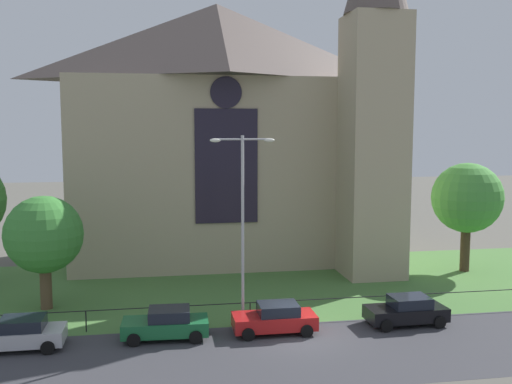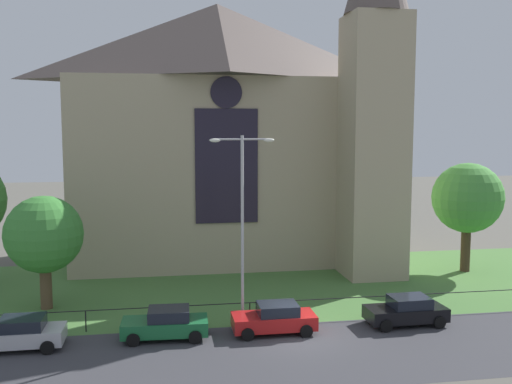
% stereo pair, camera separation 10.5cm
% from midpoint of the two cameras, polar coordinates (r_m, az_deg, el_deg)
% --- Properties ---
extents(ground, '(160.00, 160.00, 0.00)m').
position_cam_midpoint_polar(ground, '(39.04, 0.81, -9.06)').
color(ground, '#56544C').
extents(road_asphalt, '(120.00, 8.00, 0.01)m').
position_cam_midpoint_polar(road_asphalt, '(27.90, 5.34, -15.44)').
color(road_asphalt, '#38383D').
rests_on(road_asphalt, ground).
extents(grass_verge, '(120.00, 20.00, 0.01)m').
position_cam_midpoint_polar(grass_verge, '(37.14, 1.36, -9.86)').
color(grass_verge, '#477538').
rests_on(grass_verge, ground).
extents(church_building, '(23.20, 16.20, 26.00)m').
position_cam_midpoint_polar(church_building, '(45.90, -2.67, 6.20)').
color(church_building, tan).
rests_on(church_building, ground).
extents(iron_railing, '(33.90, 0.07, 1.13)m').
position_cam_midpoint_polar(iron_railing, '(31.33, -0.52, -11.06)').
color(iron_railing, black).
rests_on(iron_railing, ground).
extents(tree_right_far, '(5.03, 5.03, 7.89)m').
position_cam_midpoint_polar(tree_right_far, '(44.25, 20.18, -0.60)').
color(tree_right_far, '#423021').
rests_on(tree_right_far, ground).
extents(tree_left_near, '(4.41, 4.41, 6.55)m').
position_cam_midpoint_polar(tree_left_near, '(35.05, -20.09, -3.99)').
color(tree_left_near, brown).
rests_on(tree_left_near, ground).
extents(streetlamp_near, '(3.37, 0.26, 9.97)m').
position_cam_midpoint_polar(streetlamp_near, '(30.04, -1.26, -1.65)').
color(streetlamp_near, '#B2B2B7').
rests_on(streetlamp_near, ground).
extents(parked_car_silver, '(4.20, 2.02, 1.51)m').
position_cam_midpoint_polar(parked_car_silver, '(30.03, -22.23, -12.79)').
color(parked_car_silver, '#B7B7BC').
rests_on(parked_car_silver, ground).
extents(parked_car_green, '(4.27, 2.16, 1.51)m').
position_cam_midpoint_polar(parked_car_green, '(29.54, -8.77, -12.70)').
color(parked_car_green, '#196033').
rests_on(parked_car_green, ground).
extents(parked_car_red, '(4.20, 2.03, 1.51)m').
position_cam_midpoint_polar(parked_car_red, '(29.99, 1.95, -12.34)').
color(parked_car_red, '#B21919').
rests_on(parked_car_red, ground).
extents(parked_car_black, '(4.24, 2.11, 1.51)m').
position_cam_midpoint_polar(parked_car_black, '(32.16, 14.69, -11.25)').
color(parked_car_black, black).
rests_on(parked_car_black, ground).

